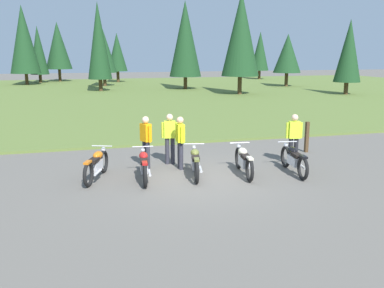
# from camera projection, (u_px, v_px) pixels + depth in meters

# --- Properties ---
(ground_plane) EXTENTS (140.00, 140.00, 0.00)m
(ground_plane) POSITION_uv_depth(u_px,v_px,m) (197.00, 178.00, 12.37)
(ground_plane) COLOR #605B54
(grass_moorland) EXTENTS (80.00, 44.00, 0.10)m
(grass_moorland) POSITION_uv_depth(u_px,v_px,m) (115.00, 94.00, 37.48)
(grass_moorland) COLOR #5B7033
(grass_moorland) RESTS_ON ground
(forest_treeline) EXTENTS (45.93, 27.01, 8.92)m
(forest_treeline) POSITION_uv_depth(u_px,v_px,m) (66.00, 44.00, 42.39)
(forest_treeline) COLOR #47331E
(forest_treeline) RESTS_ON ground
(motorcycle_orange) EXTENTS (0.93, 2.00, 0.88)m
(motorcycle_orange) POSITION_uv_depth(u_px,v_px,m) (97.00, 165.00, 12.18)
(motorcycle_orange) COLOR black
(motorcycle_orange) RESTS_ON ground
(motorcycle_red) EXTENTS (0.62, 2.10, 0.88)m
(motorcycle_red) POSITION_uv_depth(u_px,v_px,m) (144.00, 165.00, 12.10)
(motorcycle_red) COLOR black
(motorcycle_red) RESTS_ON ground
(motorcycle_olive) EXTENTS (0.71, 2.07, 0.88)m
(motorcycle_olive) POSITION_uv_depth(u_px,v_px,m) (195.00, 162.00, 12.47)
(motorcycle_olive) COLOR black
(motorcycle_olive) RESTS_ON ground
(motorcycle_cream) EXTENTS (0.62, 2.09, 0.88)m
(motorcycle_cream) POSITION_uv_depth(u_px,v_px,m) (244.00, 161.00, 12.63)
(motorcycle_cream) COLOR black
(motorcycle_cream) RESTS_ON ground
(motorcycle_black) EXTENTS (0.62, 2.10, 0.88)m
(motorcycle_black) POSITION_uv_depth(u_px,v_px,m) (294.00, 159.00, 12.79)
(motorcycle_black) COLOR black
(motorcycle_black) RESTS_ON ground
(rider_in_hivis_vest) EXTENTS (0.22, 0.55, 1.67)m
(rider_in_hivis_vest) POSITION_uv_depth(u_px,v_px,m) (180.00, 140.00, 13.16)
(rider_in_hivis_vest) COLOR #2D2D38
(rider_in_hivis_vest) RESTS_ON ground
(rider_with_back_turned) EXTENTS (0.34, 0.51, 1.67)m
(rider_with_back_turned) POSITION_uv_depth(u_px,v_px,m) (146.00, 139.00, 13.24)
(rider_with_back_turned) COLOR #2D2D38
(rider_with_back_turned) RESTS_ON ground
(rider_near_row_end) EXTENTS (0.54, 0.29, 1.67)m
(rider_near_row_end) POSITION_uv_depth(u_px,v_px,m) (170.00, 136.00, 13.77)
(rider_near_row_end) COLOR #2D2D38
(rider_near_row_end) RESTS_ON ground
(rider_checking_bike) EXTENTS (0.54, 0.29, 1.67)m
(rider_checking_bike) POSITION_uv_depth(u_px,v_px,m) (294.00, 136.00, 13.70)
(rider_checking_bike) COLOR black
(rider_checking_bike) RESTS_ON ground
(trail_marker_post) EXTENTS (0.12, 0.12, 1.14)m
(trail_marker_post) POSITION_uv_depth(u_px,v_px,m) (307.00, 137.00, 15.50)
(trail_marker_post) COLOR #47331E
(trail_marker_post) RESTS_ON ground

